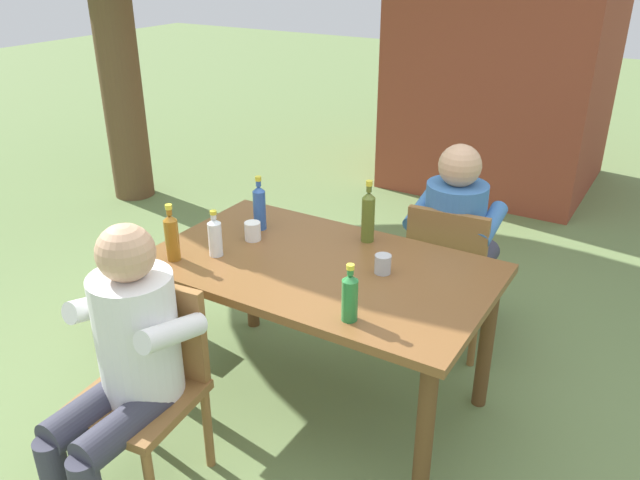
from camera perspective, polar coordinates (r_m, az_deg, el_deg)
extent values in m
plane|color=#6B844C|center=(3.31, 0.00, -14.01)|extent=(24.00, 24.00, 0.00)
cube|color=brown|center=(2.90, 0.00, -2.50)|extent=(1.56, 0.92, 0.04)
cylinder|color=brown|center=(3.22, -14.41, -8.19)|extent=(0.07, 0.07, 0.73)
cylinder|color=brown|center=(2.59, 9.32, -17.22)|extent=(0.07, 0.07, 0.73)
cylinder|color=brown|center=(3.71, -6.20, -2.80)|extent=(0.07, 0.07, 0.73)
cylinder|color=brown|center=(3.17, 14.69, -8.85)|extent=(0.07, 0.07, 0.73)
cube|color=olive|center=(2.72, -16.10, -13.65)|extent=(0.49, 0.49, 0.04)
cube|color=olive|center=(2.71, -13.99, -7.57)|extent=(0.42, 0.09, 0.42)
cylinder|color=olive|center=(2.88, -21.11, -17.92)|extent=(0.04, 0.04, 0.41)
cylinder|color=olive|center=(3.07, -16.09, -13.91)|extent=(0.04, 0.04, 0.41)
cylinder|color=olive|center=(2.88, -10.04, -16.27)|extent=(0.04, 0.04, 0.41)
cube|color=olive|center=(3.60, 11.78, -2.92)|extent=(0.48, 0.48, 0.04)
cube|color=olive|center=(3.32, 11.21, -0.89)|extent=(0.42, 0.08, 0.42)
cylinder|color=olive|center=(3.84, 14.98, -5.23)|extent=(0.04, 0.04, 0.41)
cylinder|color=olive|center=(3.91, 9.55, -4.09)|extent=(0.04, 0.04, 0.41)
cylinder|color=olive|center=(3.52, 13.63, -8.09)|extent=(0.04, 0.04, 0.41)
cylinder|color=olive|center=(3.60, 7.73, -6.77)|extent=(0.04, 0.04, 0.41)
cylinder|color=white|center=(2.59, -16.05, -8.24)|extent=(0.32, 0.32, 0.52)
sphere|color=tan|center=(2.42, -17.05, -1.10)|extent=(0.22, 0.22, 0.22)
cylinder|color=#383847|center=(2.70, -19.86, -14.15)|extent=(0.14, 0.40, 0.14)
cylinder|color=white|center=(2.68, -19.07, -5.55)|extent=(0.09, 0.31, 0.16)
cylinder|color=#383847|center=(2.58, -17.18, -15.70)|extent=(0.14, 0.40, 0.14)
cylinder|color=white|center=(2.43, -13.14, -8.10)|extent=(0.09, 0.31, 0.16)
cylinder|color=#3D70B2|center=(3.44, 11.90, 0.86)|extent=(0.32, 0.32, 0.52)
sphere|color=tan|center=(3.31, 12.45, 6.54)|extent=(0.22, 0.22, 0.22)
cylinder|color=#383847|center=(3.70, 13.92, -2.02)|extent=(0.14, 0.40, 0.14)
cylinder|color=#383847|center=(3.97, 14.50, -3.77)|extent=(0.11, 0.11, 0.45)
cylinder|color=#3D70B2|center=(3.36, 15.03, 1.38)|extent=(0.09, 0.31, 0.16)
cylinder|color=#383847|center=(3.74, 11.32, -1.39)|extent=(0.14, 0.40, 0.14)
cylinder|color=#383847|center=(4.02, 12.07, -3.16)|extent=(0.11, 0.11, 0.45)
cylinder|color=#3D70B2|center=(3.47, 9.09, 2.71)|extent=(0.09, 0.31, 0.16)
cylinder|color=#566623|center=(3.07, 4.33, 1.83)|extent=(0.06, 0.06, 0.22)
cone|color=#566623|center=(3.03, 4.40, 4.05)|extent=(0.06, 0.06, 0.03)
cylinder|color=#566623|center=(3.02, 4.42, 4.60)|extent=(0.03, 0.03, 0.03)
cylinder|color=yellow|center=(3.01, 4.44, 5.10)|extent=(0.03, 0.03, 0.02)
cylinder|color=#996019|center=(2.97, -13.12, -0.01)|extent=(0.06, 0.06, 0.20)
cone|color=#996019|center=(2.92, -13.34, 1.97)|extent=(0.06, 0.06, 0.03)
cylinder|color=#996019|center=(2.91, -13.39, 2.46)|extent=(0.03, 0.03, 0.03)
cylinder|color=yellow|center=(2.90, -13.44, 2.91)|extent=(0.03, 0.03, 0.02)
cylinder|color=#287A38|center=(2.44, 2.68, -5.42)|extent=(0.06, 0.06, 0.17)
cone|color=#287A38|center=(2.39, 2.72, -3.39)|extent=(0.06, 0.06, 0.02)
cylinder|color=#287A38|center=(2.38, 2.74, -2.88)|extent=(0.03, 0.03, 0.02)
cylinder|color=yellow|center=(2.37, 2.75, -2.42)|extent=(0.03, 0.03, 0.02)
cylinder|color=white|center=(2.98, -9.38, 0.06)|extent=(0.06, 0.06, 0.16)
cone|color=white|center=(2.94, -9.50, 1.68)|extent=(0.06, 0.06, 0.02)
cylinder|color=white|center=(2.93, -9.53, 2.09)|extent=(0.03, 0.03, 0.02)
cylinder|color=yellow|center=(2.92, -9.56, 2.45)|extent=(0.03, 0.03, 0.02)
cylinder|color=#2D56A3|center=(3.22, -5.44, 2.68)|extent=(0.06, 0.06, 0.20)
cone|color=#2D56A3|center=(3.18, -5.53, 4.60)|extent=(0.06, 0.06, 0.03)
cylinder|color=#2D56A3|center=(3.17, -5.55, 5.07)|extent=(0.03, 0.03, 0.03)
cylinder|color=yellow|center=(3.16, -5.57, 5.50)|extent=(0.03, 0.03, 0.02)
cylinder|color=white|center=(3.12, -6.06, 0.80)|extent=(0.08, 0.08, 0.09)
cylinder|color=#B2B7BC|center=(2.81, 5.66, -2.16)|extent=(0.07, 0.07, 0.09)
cube|color=maroon|center=(3.85, -15.03, -4.81)|extent=(0.31, 0.20, 0.45)
cube|color=maroon|center=(3.82, -16.25, -6.65)|extent=(0.22, 0.06, 0.20)
cylinder|color=brown|center=(5.75, -17.81, 16.01)|extent=(0.35, 0.35, 2.58)
cube|color=brown|center=(6.17, 16.38, 15.81)|extent=(1.75, 1.60, 2.38)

